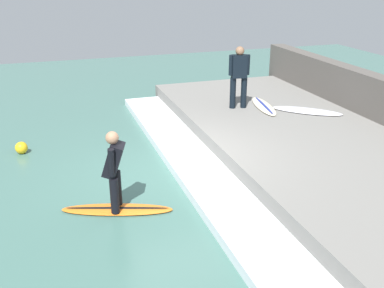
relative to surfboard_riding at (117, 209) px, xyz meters
The scene contains 9 objects.
ground_plane 1.80m from the surfboard_riding, 36.91° to the left, with size 28.00×28.00×0.00m, color #426B60.
concrete_ledge 4.83m from the surfboard_riding, 12.96° to the left, with size 4.40×11.87×0.51m, color slate.
wave_foam_crest 2.23m from the surfboard_riding, 29.02° to the left, with size 1.10×11.28×0.20m, color silver.
surfboard_riding is the anchor object (origin of this frame).
surfer_riding 0.87m from the surfboard_riding, behind, with size 0.51×0.62×1.51m.
surfer_waiting_near 5.73m from the surfboard_riding, 42.74° to the left, with size 0.58×0.33×1.71m.
surfboard_waiting_near 6.01m from the surfboard_riding, 36.77° to the left, with size 0.77×1.87×0.07m.
surfboard_spare 6.39m from the surfboard_riding, 26.16° to the left, with size 1.83×1.67×0.06m.
marker_buoy 3.88m from the surfboard_riding, 116.42° to the left, with size 0.30×0.30×0.30m, color yellow.
Camera 1 is at (-2.42, -8.42, 4.22)m, focal length 42.00 mm.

